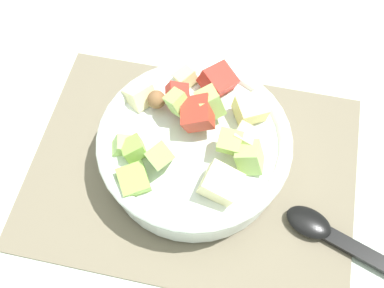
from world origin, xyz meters
TOP-DOWN VIEW (x-y plane):
  - ground_plane at (0.00, 0.00)m, footprint 2.40×2.40m
  - placemat at (0.00, 0.00)m, footprint 0.41×0.31m
  - salad_bowl at (-0.00, 0.01)m, footprint 0.23×0.23m
  - serving_spoon at (0.19, -0.06)m, footprint 0.21×0.10m

SIDE VIEW (x-z plane):
  - ground_plane at x=0.00m, z-range 0.00..0.00m
  - placemat at x=0.00m, z-range 0.00..0.01m
  - serving_spoon at x=0.19m, z-range 0.00..0.02m
  - salad_bowl at x=0.00m, z-range -0.01..0.10m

